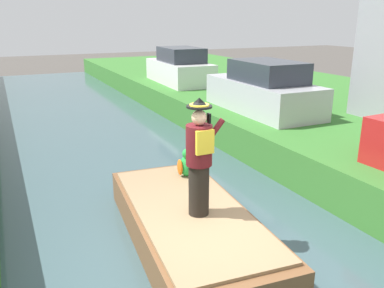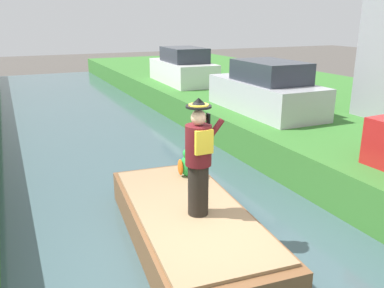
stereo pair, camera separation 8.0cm
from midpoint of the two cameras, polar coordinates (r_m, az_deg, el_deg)
name	(u,v)px [view 2 (the right image)]	position (r m, az deg, el deg)	size (l,w,h in m)	color
ground_plane	(210,271)	(6.39, 2.93, -17.55)	(80.00, 80.00, 0.00)	#4C4742
canal_water	(210,268)	(6.36, 2.93, -17.18)	(5.73, 48.00, 0.10)	#3D565B
boat	(189,225)	(6.76, -0.10, -11.38)	(2.18, 4.35, 0.61)	brown
person_pirate	(199,158)	(6.08, 1.34, -2.02)	(0.61, 0.42, 1.85)	black
parrot_plush	(187,164)	(7.80, -0.39, -2.86)	(0.36, 0.35, 0.57)	green
parked_car_silver	(266,90)	(12.18, 10.61, 7.47)	(1.75, 4.02, 1.50)	#B7B7BC
parked_car_white	(183,68)	(17.50, -1.18, 10.71)	(1.85, 4.06, 1.50)	white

